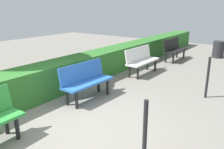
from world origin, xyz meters
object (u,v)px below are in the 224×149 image
(bench_blue, at_px, (86,80))
(trash_bin, at_px, (218,49))
(bench_white, at_px, (141,59))
(bench_black, at_px, (174,48))

(bench_blue, distance_m, trash_bin, 6.85)
(bench_white, xyz_separation_m, bench_blue, (2.62, -0.02, -0.00))
(bench_white, bearing_deg, trash_bin, 161.10)
(trash_bin, bearing_deg, bench_white, -19.75)
(bench_blue, height_order, trash_bin, bench_blue)
(bench_black, distance_m, trash_bin, 2.08)
(bench_blue, xyz_separation_m, trash_bin, (-6.69, 1.48, -0.13))
(bench_black, bearing_deg, bench_blue, -0.94)
(bench_black, bearing_deg, trash_bin, 140.00)
(bench_black, distance_m, bench_blue, 5.11)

